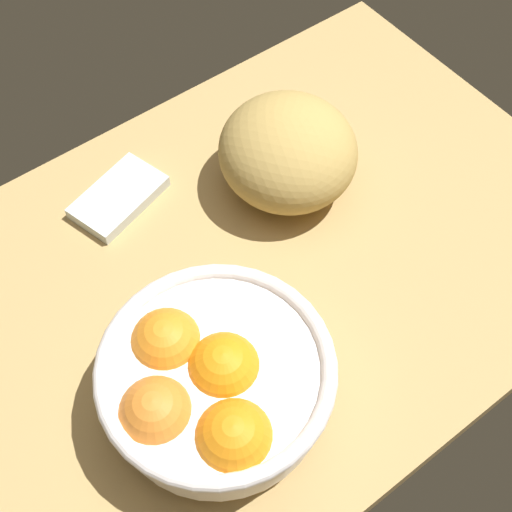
# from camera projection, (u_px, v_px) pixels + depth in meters

# --- Properties ---
(ground_plane) EXTENTS (0.77, 0.56, 0.03)m
(ground_plane) POSITION_uv_depth(u_px,v_px,m) (272.00, 261.00, 0.83)
(ground_plane) COLOR tan
(fruit_bowl) EXTENTS (0.23, 0.23, 0.10)m
(fruit_bowl) POSITION_uv_depth(u_px,v_px,m) (211.00, 383.00, 0.67)
(fruit_bowl) COLOR white
(fruit_bowl) RESTS_ON ground
(bread_loaf) EXTENTS (0.20, 0.21, 0.11)m
(bread_loaf) POSITION_uv_depth(u_px,v_px,m) (288.00, 152.00, 0.83)
(bread_loaf) COLOR tan
(bread_loaf) RESTS_ON ground
(napkin_folded) EXTENTS (0.13, 0.10, 0.02)m
(napkin_folded) POSITION_uv_depth(u_px,v_px,m) (119.00, 197.00, 0.86)
(napkin_folded) COLOR silver
(napkin_folded) RESTS_ON ground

